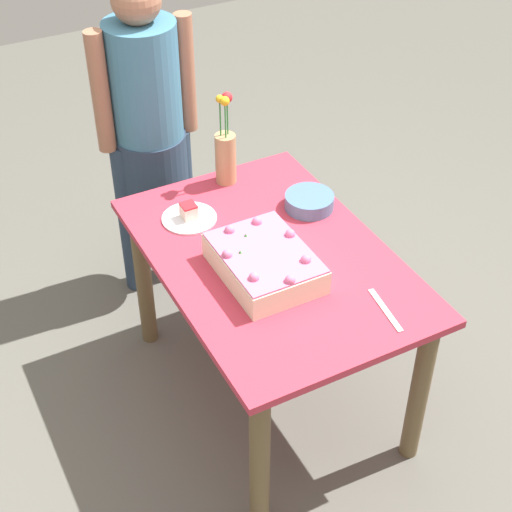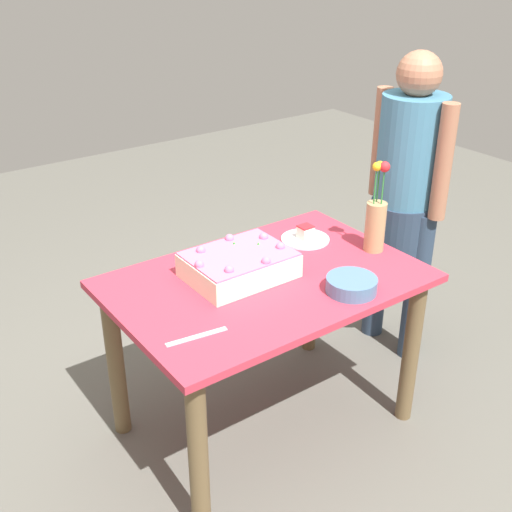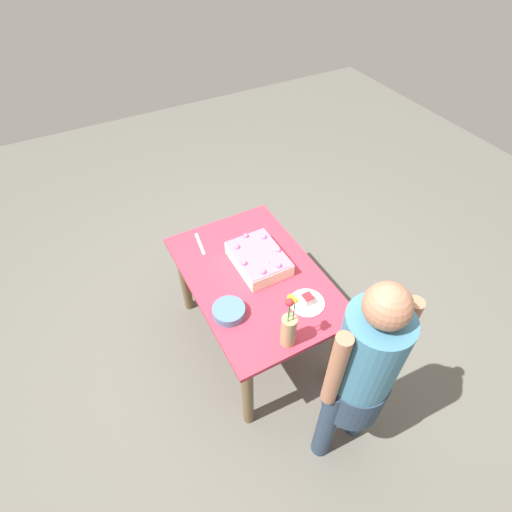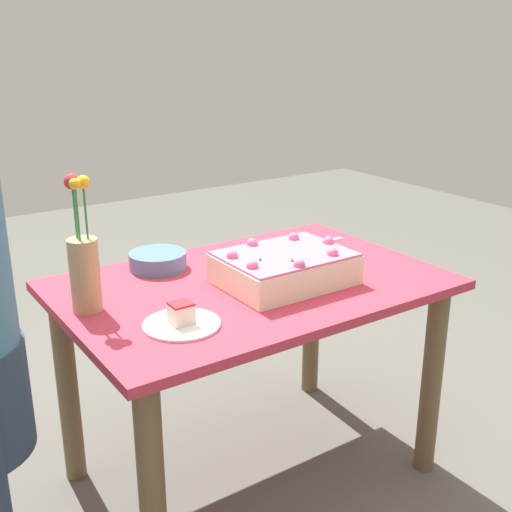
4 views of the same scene
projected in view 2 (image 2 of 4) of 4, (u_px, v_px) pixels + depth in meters
The scene contains 8 objects.
ground_plane at pixel (265, 422), 2.84m from camera, with size 8.00×8.00×0.00m, color #5C5A52.
dining_table at pixel (266, 306), 2.57m from camera, with size 1.20×0.81×0.73m.
sheet_cake at pixel (239, 264), 2.49m from camera, with size 0.40×0.30×0.12m.
serving_plate_with_slice at pixel (305, 237), 2.80m from camera, with size 0.21×0.21×0.07m.
cake_knife at pixel (197, 337), 2.14m from camera, with size 0.22×0.02×0.00m, color silver.
flower_vase at pixel (376, 221), 2.66m from camera, with size 0.08×0.08×0.39m.
fruit_bowl at pixel (352, 285), 2.40m from camera, with size 0.19×0.19×0.06m, color #4D7098.
person_standing at pixel (406, 190), 3.00m from camera, with size 0.31×0.45×1.49m.
Camera 2 is at (1.32, 1.76, 1.94)m, focal length 45.00 mm.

